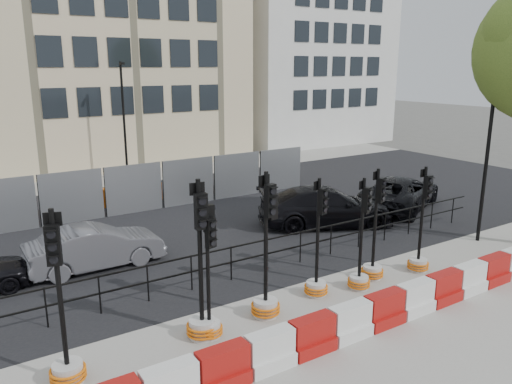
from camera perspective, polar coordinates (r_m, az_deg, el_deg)
ground at (r=13.77m, az=4.12°, el=-10.70°), size 120.00×120.00×0.00m
sidewalk_near at (r=11.78m, az=13.19°, el=-15.61°), size 40.00×6.00×0.02m
road at (r=19.44m, az=-8.30°, el=-3.22°), size 40.00×14.00×0.03m
sidewalk_far at (r=27.65m, az=-16.08°, el=1.59°), size 40.00×4.00×0.02m
building_cream at (r=33.49m, az=-16.89°, el=19.15°), size 15.00×10.06×18.00m
building_white at (r=40.34m, az=5.13°, el=17.32°), size 12.00×9.06×16.00m
kerb_railing at (r=14.40m, az=1.30°, el=-6.55°), size 18.00×0.04×1.00m
heras_fencing at (r=21.75m, az=-11.45°, el=0.35°), size 14.33×1.72×2.00m
lamp_post_far at (r=26.33m, az=-14.85°, el=8.16°), size 0.12×0.56×6.00m
lamp_post_near at (r=17.94m, az=25.05°, el=4.65°), size 0.12×0.56×6.00m
barrier_row at (r=11.73m, az=12.58°, el=-13.73°), size 16.75×0.50×0.80m
traffic_signal_a at (r=10.27m, az=-20.94°, el=-16.51°), size 0.67×0.67×3.42m
traffic_signal_b at (r=11.07m, az=-6.16°, el=-12.39°), size 0.70×0.70×3.57m
traffic_signal_c at (r=11.17m, az=-5.35°, el=-13.47°), size 0.59×0.59×2.98m
traffic_signal_d at (r=11.88m, az=1.20°, el=-10.44°), size 0.69×0.69×3.53m
traffic_signal_e at (r=13.06m, az=6.98°, el=-9.10°), size 0.62×0.62×3.13m
traffic_signal_f at (r=13.59m, az=11.84°, el=-7.99°), size 0.60×0.60×3.05m
traffic_signal_g at (r=14.32m, az=13.28°, el=-7.23°), size 0.62×0.62×3.15m
traffic_signal_h at (r=15.19m, az=18.18°, el=-6.35°), size 0.61×0.61×3.10m
car_b at (r=15.43m, az=-17.86°, el=-6.00°), size 1.46×3.93×1.29m
car_c at (r=18.67m, az=8.03°, el=-1.66°), size 5.75×6.53×1.46m
car_d at (r=21.61m, az=16.12°, el=-0.03°), size 5.95×6.60×1.36m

